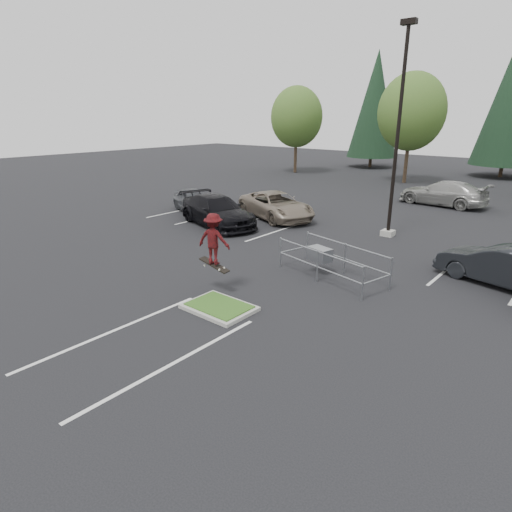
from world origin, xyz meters
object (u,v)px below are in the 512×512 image
Objects in this scene: skateboarder at (213,239)px; cart_corral at (323,255)px; car_l_black at (216,211)px; car_l_grey at (194,201)px; car_far_silver at (443,193)px; car_l_tan at (276,205)px; light_pole at (397,146)px; decid_b at (411,114)px; car_r_charc at (502,265)px; decid_a at (297,119)px; conif_a at (375,105)px.

cart_corral is at bearing -134.77° from skateboarder.
car_l_black is (-8.82, 2.92, 0.06)m from cart_corral.
car_l_grey is (-10.30, 8.35, -1.17)m from skateboarder.
skateboarder is 0.35× the size of car_far_silver.
car_l_black is (-1.50, -3.61, 0.06)m from car_l_tan.
decid_b is at bearing 109.35° from light_pole.
light_pole is at bearing -48.10° from car_l_black.
cart_corral is at bearing 7.41° from car_far_silver.
car_r_charc is (18.00, -1.10, -0.01)m from car_l_grey.
cart_corral is 0.79× the size of car_far_silver.
decid_a is 4.36× the size of skateboarder.
car_r_charc is (12.51, -22.29, -5.29)m from decid_b.
car_far_silver reaches higher than car_l_tan.
light_pole is 8.04m from car_r_charc.
car_l_tan reaches higher than cart_corral.
light_pole reaches higher than car_l_grey.
car_l_tan is 13.40m from car_r_charc.
conif_a reaches higher than car_l_grey.
car_l_grey is at bearing -167.53° from light_pole.
light_pole is at bearing -116.61° from skateboarder.
decid_b is 1.65× the size of car_far_silver.
car_l_grey is (-3.50, 1.45, -0.09)m from car_l_black.
decid_a reaches higher than car_l_tan.
decid_a is 12.02m from decid_b.
car_l_tan reaches higher than car_r_charc.
conif_a reaches higher than skateboarder.
conif_a is 2.29× the size of car_l_tan.
car_l_grey is 18.03m from car_r_charc.
car_r_charc is at bearing -72.50° from car_l_black.
car_far_silver is (6.60, 10.50, 0.06)m from car_l_tan.
skateboarder is 21.07m from car_far_silver.
car_r_charc is at bearing -57.15° from conif_a.
light_pole is 7.97m from car_l_tan.
skateboarder reaches higher than car_l_tan.
car_l_black is at bearing 175.12° from cart_corral.
car_far_silver is at bearing 92.31° from light_pole.
decid_b reaches higher than car_l_grey.
conif_a is at bearing 68.09° from decid_a.
skateboarder is at bearing 1.46° from car_far_silver.
decid_b reaches higher than car_far_silver.
car_l_tan is 0.97× the size of car_far_silver.
decid_a is at bearing 53.21° from car_l_tan.
conif_a is (4.01, 9.97, 1.52)m from decid_a.
decid_a is at bearing -111.91° from conif_a.
car_far_silver is (14.10, -18.00, -6.25)m from conif_a.
car_l_tan is at bearing -58.16° from decid_a.
conif_a is 6.37× the size of skateboarder.
cart_corral is 0.82× the size of car_l_tan.
car_l_grey is (-5.00, -2.15, -0.03)m from car_l_tan.
decid_a is 31.71m from cart_corral.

